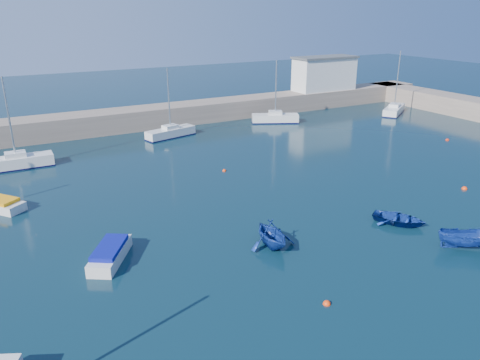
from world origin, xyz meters
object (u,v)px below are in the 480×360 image
sailboat_7 (275,118)px  motorboat_1 (110,254)px  harbor_office (324,74)px  sailboat_8 (394,110)px  dinghy_right (466,239)px  sailboat_6 (171,132)px  dinghy_center (399,219)px  sailboat_5 (17,162)px  dinghy_left (272,234)px

sailboat_7 → motorboat_1: bearing=158.2°
harbor_office → motorboat_1: 54.66m
motorboat_1 → sailboat_8: bearing=58.3°
dinghy_right → motorboat_1: bearing=98.8°
sailboat_6 → dinghy_center: bearing=176.5°
sailboat_6 → harbor_office: bearing=-91.0°
sailboat_6 → motorboat_1: (-14.26, -26.59, -0.11)m
motorboat_1 → sailboat_7: bearing=74.9°
sailboat_8 → sailboat_5: bearing=57.1°
harbor_office → sailboat_5: (-46.62, -10.51, -4.43)m
sailboat_5 → dinghy_center: 36.31m
sailboat_5 → motorboat_1: size_ratio=2.01×
sailboat_8 → motorboat_1: 54.25m
dinghy_left → sailboat_8: bearing=38.2°
harbor_office → sailboat_8: size_ratio=1.08×
motorboat_1 → dinghy_left: bearing=14.2°
harbor_office → dinghy_right: harbor_office is taller
sailboat_6 → sailboat_8: sailboat_8 is taller
sailboat_8 → sailboat_7: bearing=45.6°
dinghy_left → sailboat_5: bearing=121.1°
sailboat_5 → sailboat_6: sailboat_5 is taller
sailboat_8 → dinghy_right: (-28.00, -33.14, 0.12)m
harbor_office → motorboat_1: size_ratio=2.22×
motorboat_1 → dinghy_right: (20.97, -9.80, 0.21)m
dinghy_right → sailboat_7: bearing=20.2°
dinghy_right → harbor_office: bearing=6.6°
harbor_office → dinghy_left: harbor_office is taller
sailboat_7 → dinghy_center: size_ratio=2.27×
dinghy_right → sailboat_5: bearing=70.8°
sailboat_5 → sailboat_6: bearing=-76.8°
harbor_office → sailboat_5: sailboat_5 is taller
sailboat_6 → dinghy_left: size_ratio=2.36×
dinghy_right → sailboat_6: bearing=44.3°
sailboat_5 → motorboat_1: sailboat_5 is taller
harbor_office → sailboat_5: 48.00m
motorboat_1 → dinghy_center: size_ratio=1.20×
sailboat_7 → dinghy_left: sailboat_7 is taller
sailboat_8 → motorboat_1: (-48.97, -23.35, -0.09)m
sailboat_8 → dinghy_center: size_ratio=2.46×
motorboat_1 → dinghy_right: dinghy_right is taller
sailboat_8 → dinghy_right: size_ratio=2.51×
dinghy_left → sailboat_7: bearing=60.5°
dinghy_left → harbor_office: bearing=51.6°
sailboat_8 → dinghy_right: 43.39m
sailboat_7 → sailboat_8: 19.42m
sailboat_7 → dinghy_center: (-9.83, -31.93, -0.27)m
motorboat_1 → dinghy_right: 23.15m
sailboat_6 → dinghy_left: bearing=157.8°
sailboat_7 → dinghy_right: 37.87m
sailboat_7 → sailboat_8: (19.07, -3.66, -0.07)m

